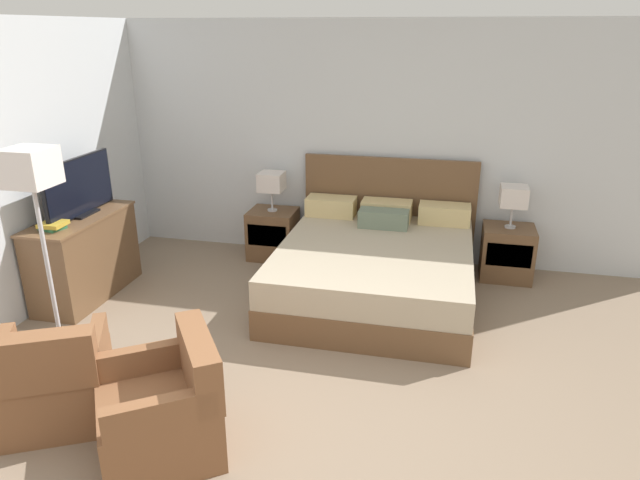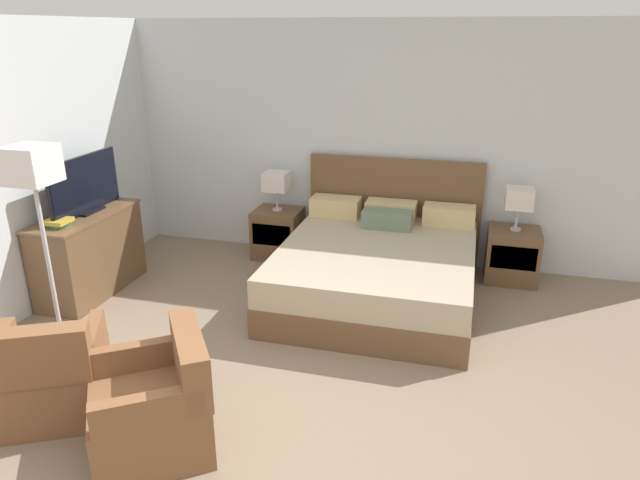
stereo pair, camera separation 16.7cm
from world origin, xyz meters
The scene contains 15 objects.
ground_plane centered at (0.00, 0.00, 0.00)m, with size 10.66×10.66×0.00m, color #84705B.
wall_back centered at (0.00, 3.58, 1.29)m, with size 6.62×0.06×2.57m, color silver.
wall_left centered at (-2.74, 1.48, 1.29)m, with size 0.06×5.35×2.57m, color silver.
bed centered at (0.28, 2.53, 0.30)m, with size 1.87×2.10×1.17m.
nightstand_left centered at (-0.99, 3.27, 0.28)m, with size 0.52×0.45×0.55m.
nightstand_right centered at (1.56, 3.27, 0.28)m, with size 0.52×0.45×0.55m.
table_lamp_left centered at (-0.99, 3.27, 0.88)m, with size 0.26×0.26×0.44m.
table_lamp_right centered at (1.56, 3.27, 0.88)m, with size 0.26×0.26×0.44m.
dresser centered at (-2.45, 1.89, 0.42)m, with size 0.48×1.19×0.81m.
tv centered at (-2.44, 1.96, 1.07)m, with size 0.18×0.97×0.54m.
book_red_cover centered at (-2.45, 1.53, 0.82)m, with size 0.19×0.16×0.03m, color #2D7042.
book_blue_cover centered at (-2.44, 1.53, 0.86)m, with size 0.20×0.20×0.04m, color gold.
armchair_by_window centered at (-1.53, 0.16, 0.28)m, with size 0.92×0.92×0.76m.
armchair_companion centered at (-0.66, 0.05, 0.28)m, with size 0.95×0.95×0.76m.
floor_lamp centered at (-1.90, 0.75, 1.42)m, with size 0.30×0.30×1.71m.
Camera 2 is at (1.07, -2.49, 2.47)m, focal length 32.00 mm.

